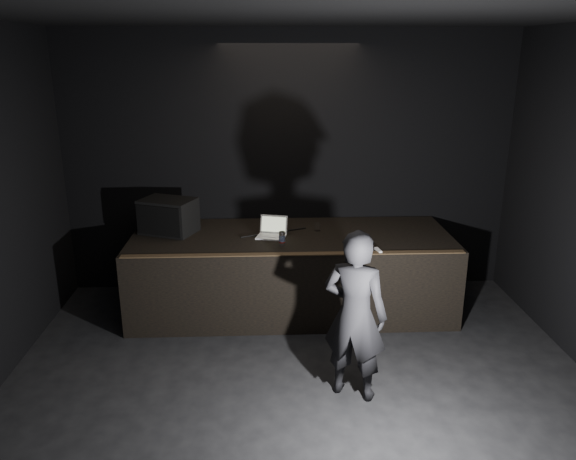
% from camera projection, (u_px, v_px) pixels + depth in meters
% --- Properties ---
extents(ground, '(7.00, 7.00, 0.00)m').
position_uv_depth(ground, '(307.00, 447.00, 4.75)').
color(ground, black).
rests_on(ground, ground).
extents(room_walls, '(6.10, 7.10, 3.52)m').
position_uv_depth(room_walls, '(310.00, 219.00, 4.14)').
color(room_walls, black).
rests_on(room_walls, ground).
extents(stage_riser, '(4.00, 1.50, 1.00)m').
position_uv_depth(stage_riser, '(291.00, 272.00, 7.20)').
color(stage_riser, black).
rests_on(stage_riser, ground).
extents(riser_lip, '(3.92, 0.10, 0.01)m').
position_uv_depth(riser_lip, '(294.00, 254.00, 6.37)').
color(riser_lip, brown).
rests_on(riser_lip, stage_riser).
extents(stage_monitor, '(0.78, 0.68, 0.43)m').
position_uv_depth(stage_monitor, '(168.00, 216.00, 7.08)').
color(stage_monitor, black).
rests_on(stage_monitor, stage_riser).
extents(cable, '(0.84, 0.37, 0.02)m').
position_uv_depth(cable, '(274.00, 233.00, 7.11)').
color(cable, black).
rests_on(cable, stage_riser).
extents(laptop, '(0.41, 0.39, 0.24)m').
position_uv_depth(laptop, '(272.00, 231.00, 6.99)').
color(laptop, white).
rests_on(laptop, stage_riser).
extents(beer_can, '(0.07, 0.07, 0.18)m').
position_uv_depth(beer_can, '(282.00, 239.00, 6.63)').
color(beer_can, silver).
rests_on(beer_can, stage_riser).
extents(plastic_cup, '(0.08, 0.08, 0.10)m').
position_uv_depth(plastic_cup, '(317.00, 227.00, 7.20)').
color(plastic_cup, white).
rests_on(plastic_cup, stage_riser).
extents(wii_remote, '(0.06, 0.16, 0.03)m').
position_uv_depth(wii_remote, '(378.00, 250.00, 6.46)').
color(wii_remote, white).
rests_on(wii_remote, stage_riser).
extents(person, '(0.73, 0.62, 1.68)m').
position_uv_depth(person, '(355.00, 315.00, 5.26)').
color(person, black).
rests_on(person, ground).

